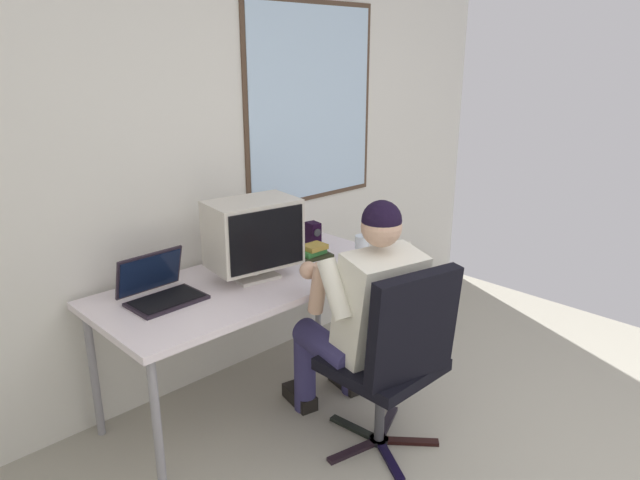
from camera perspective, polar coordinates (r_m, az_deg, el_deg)
name	(u,v)px	position (r m, az deg, el deg)	size (l,w,h in m)	color
wall_rear	(243,141)	(3.48, -7.59, 9.60)	(4.57, 0.08, 2.79)	silver
desk	(254,287)	(3.16, -6.52, -4.60)	(1.70, 0.76, 0.75)	gray
office_chair	(396,352)	(2.78, 7.53, -10.87)	(0.59, 0.62, 1.00)	black
person_seated	(363,313)	(2.91, 4.24, -7.17)	(0.60, 0.83, 1.27)	navy
crt_monitor	(253,234)	(3.06, -6.60, 0.63)	(0.50, 0.36, 0.43)	beige
laptop	(159,287)	(2.95, -15.57, -4.52)	(0.36, 0.30, 0.22)	black
wine_glass	(362,243)	(3.37, 4.16, -0.31)	(0.08, 0.08, 0.14)	silver
desk_speaker	(313,234)	(3.60, -0.68, 0.56)	(0.08, 0.10, 0.15)	black
book_stack	(314,252)	(3.42, -0.62, -1.17)	(0.22, 0.17, 0.08)	black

